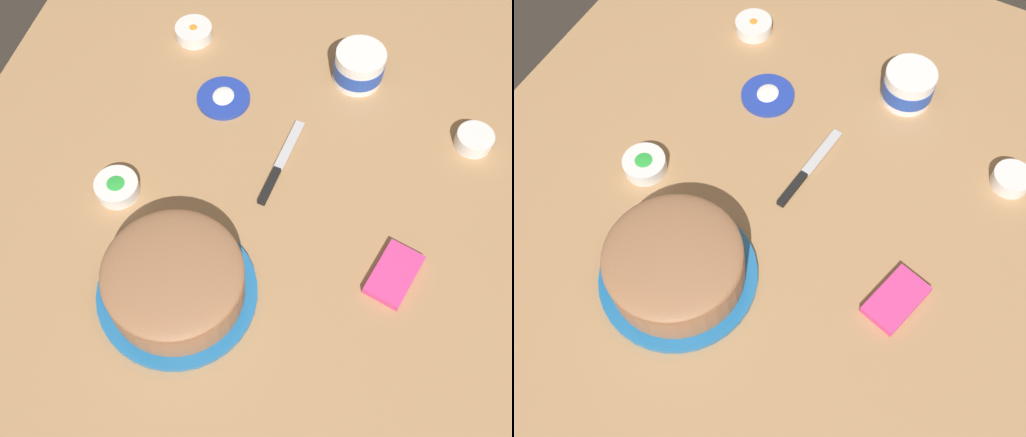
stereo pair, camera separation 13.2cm
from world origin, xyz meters
The scene contains 9 objects.
ground_plane centered at (0.00, 0.00, 0.00)m, with size 1.54×1.54×0.00m, color tan.
frosted_cake centered at (0.29, -0.17, 0.06)m, with size 0.32×0.32×0.12m.
frosting_tub centered at (-0.36, 0.06, 0.04)m, with size 0.12×0.12×0.09m.
frosting_tub_lid centered at (-0.20, -0.23, 0.01)m, with size 0.13×0.13×0.02m.
spreading_knife centered at (-0.05, -0.05, 0.01)m, with size 0.24×0.05×0.01m.
sprinkle_bowl_pink centered at (-0.24, 0.35, 0.02)m, with size 0.08×0.08×0.03m.
sprinkle_bowl_orange centered at (-0.38, -0.36, 0.02)m, with size 0.09×0.09×0.03m.
sprinkle_bowl_green centered at (0.10, -0.37, 0.02)m, with size 0.09×0.09×0.03m.
candy_box_lower centered at (0.13, 0.24, 0.01)m, with size 0.13×0.08×0.02m, color #E53D8E.
Camera 2 is at (0.67, 0.24, 1.19)m, focal length 45.09 mm.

